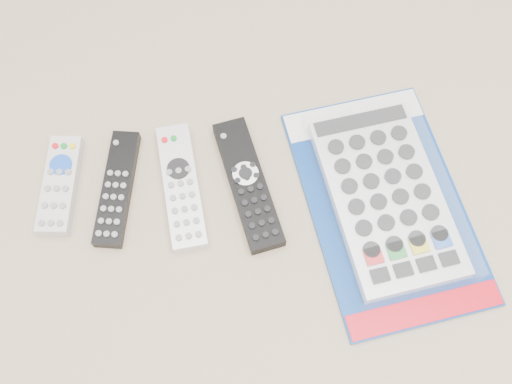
{
  "coord_description": "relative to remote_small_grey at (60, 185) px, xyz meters",
  "views": [
    {
      "loc": [
        -0.01,
        -0.32,
        0.75
      ],
      "look_at": [
        0.03,
        0.0,
        0.01
      ],
      "focal_mm": 40.0,
      "sensor_mm": 36.0,
      "label": 1
    }
  ],
  "objects": [
    {
      "name": "jumbo_remote_packaged",
      "position": [
        0.46,
        -0.07,
        0.01
      ],
      "size": [
        0.26,
        0.38,
        0.05
      ],
      "rotation": [
        0.0,
        0.0,
        0.13
      ],
      "color": "navy",
      "rests_on": "ground"
    },
    {
      "name": "remote_large_black",
      "position": [
        0.27,
        -0.03,
        -0.0
      ],
      "size": [
        0.08,
        0.21,
        0.02
      ],
      "rotation": [
        0.0,
        0.0,
        0.18
      ],
      "color": "black",
      "rests_on": "ground"
    },
    {
      "name": "remote_silver_dvd",
      "position": [
        0.17,
        -0.02,
        -0.0
      ],
      "size": [
        0.06,
        0.2,
        0.02
      ],
      "rotation": [
        0.0,
        0.0,
        0.08
      ],
      "color": "silver",
      "rests_on": "ground"
    },
    {
      "name": "remote_slim_black",
      "position": [
        0.08,
        -0.01,
        -0.0
      ],
      "size": [
        0.07,
        0.18,
        0.02
      ],
      "rotation": [
        0.0,
        0.0,
        -0.18
      ],
      "color": "black",
      "rests_on": "ground"
    },
    {
      "name": "remote_small_grey",
      "position": [
        0.0,
        0.0,
        0.0
      ],
      "size": [
        0.06,
        0.15,
        0.02
      ],
      "rotation": [
        0.0,
        0.0,
        -0.13
      ],
      "color": "#BCBCBE",
      "rests_on": "ground"
    }
  ]
}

